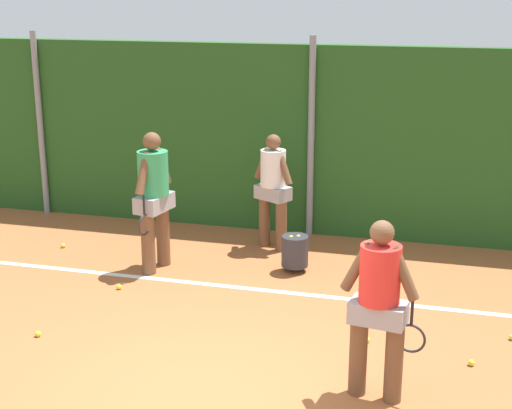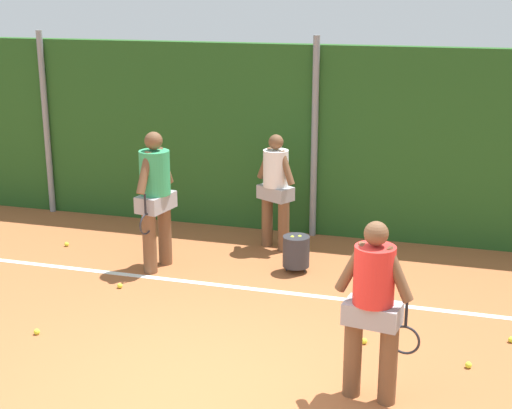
{
  "view_description": "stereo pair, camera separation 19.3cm",
  "coord_description": "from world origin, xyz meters",
  "px_view_note": "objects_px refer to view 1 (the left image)",
  "views": [
    {
      "loc": [
        2.07,
        -5.88,
        3.71
      ],
      "look_at": [
        -0.2,
        2.57,
        1.15
      ],
      "focal_mm": 52.6,
      "sensor_mm": 36.0,
      "label": 1
    },
    {
      "loc": [
        2.26,
        -5.83,
        3.71
      ],
      "look_at": [
        -0.2,
        2.57,
        1.15
      ],
      "focal_mm": 52.6,
      "sensor_mm": 36.0,
      "label": 2
    }
  ],
  "objects_px": {
    "player_midcourt": "(154,194)",
    "tennis_ball_3": "(512,337)",
    "tennis_ball_4": "(63,246)",
    "tennis_ball_5": "(38,334)",
    "tennis_ball_8": "(367,340)",
    "player_foreground_near": "(379,301)",
    "ball_hopper": "(295,251)",
    "player_backcourt_far": "(273,185)",
    "tennis_ball_7": "(471,363)",
    "tennis_ball_0": "(119,287)"
  },
  "relations": [
    {
      "from": "player_backcourt_far",
      "to": "tennis_ball_7",
      "type": "height_order",
      "value": "player_backcourt_far"
    },
    {
      "from": "player_midcourt",
      "to": "player_backcourt_far",
      "type": "relative_size",
      "value": 1.11
    },
    {
      "from": "player_foreground_near",
      "to": "tennis_ball_0",
      "type": "height_order",
      "value": "player_foreground_near"
    },
    {
      "from": "tennis_ball_3",
      "to": "tennis_ball_4",
      "type": "distance_m",
      "value": 6.39
    },
    {
      "from": "tennis_ball_4",
      "to": "tennis_ball_5",
      "type": "bearing_deg",
      "value": -66.25
    },
    {
      "from": "tennis_ball_4",
      "to": "tennis_ball_8",
      "type": "relative_size",
      "value": 1.0
    },
    {
      "from": "player_midcourt",
      "to": "tennis_ball_4",
      "type": "relative_size",
      "value": 28.62
    },
    {
      "from": "tennis_ball_0",
      "to": "tennis_ball_5",
      "type": "height_order",
      "value": "same"
    },
    {
      "from": "tennis_ball_5",
      "to": "tennis_ball_0",
      "type": "bearing_deg",
      "value": 78.91
    },
    {
      "from": "player_midcourt",
      "to": "tennis_ball_7",
      "type": "height_order",
      "value": "player_midcourt"
    },
    {
      "from": "player_foreground_near",
      "to": "tennis_ball_0",
      "type": "xyz_separation_m",
      "value": [
        -3.43,
        1.76,
        -0.94
      ]
    },
    {
      "from": "tennis_ball_8",
      "to": "player_foreground_near",
      "type": "bearing_deg",
      "value": -79.26
    },
    {
      "from": "player_backcourt_far",
      "to": "ball_hopper",
      "type": "bearing_deg",
      "value": -30.1
    },
    {
      "from": "tennis_ball_3",
      "to": "tennis_ball_5",
      "type": "height_order",
      "value": "same"
    },
    {
      "from": "player_midcourt",
      "to": "tennis_ball_5",
      "type": "xyz_separation_m",
      "value": [
        -0.47,
        -2.27,
        -1.03
      ]
    },
    {
      "from": "player_midcourt",
      "to": "player_foreground_near",
      "type": "bearing_deg",
      "value": 62.04
    },
    {
      "from": "player_foreground_near",
      "to": "tennis_ball_3",
      "type": "height_order",
      "value": "player_foreground_near"
    },
    {
      "from": "tennis_ball_5",
      "to": "tennis_ball_7",
      "type": "distance_m",
      "value": 4.64
    },
    {
      "from": "tennis_ball_5",
      "to": "tennis_ball_8",
      "type": "xyz_separation_m",
      "value": [
        3.51,
        0.8,
        0.0
      ]
    },
    {
      "from": "tennis_ball_3",
      "to": "tennis_ball_7",
      "type": "xyz_separation_m",
      "value": [
        -0.43,
        -0.71,
        0.0
      ]
    },
    {
      "from": "tennis_ball_7",
      "to": "tennis_ball_8",
      "type": "xyz_separation_m",
      "value": [
        -1.09,
        0.23,
        0.0
      ]
    },
    {
      "from": "player_foreground_near",
      "to": "ball_hopper",
      "type": "height_order",
      "value": "player_foreground_near"
    },
    {
      "from": "ball_hopper",
      "to": "tennis_ball_8",
      "type": "relative_size",
      "value": 7.78
    },
    {
      "from": "ball_hopper",
      "to": "tennis_ball_0",
      "type": "relative_size",
      "value": 7.78
    },
    {
      "from": "tennis_ball_0",
      "to": "tennis_ball_8",
      "type": "xyz_separation_m",
      "value": [
        3.23,
        -0.67,
        0.0
      ]
    },
    {
      "from": "ball_hopper",
      "to": "tennis_ball_4",
      "type": "relative_size",
      "value": 7.78
    },
    {
      "from": "tennis_ball_4",
      "to": "tennis_ball_5",
      "type": "xyz_separation_m",
      "value": [
        1.19,
        -2.7,
        0.0
      ]
    },
    {
      "from": "tennis_ball_7",
      "to": "tennis_ball_8",
      "type": "bearing_deg",
      "value": 167.87
    },
    {
      "from": "player_foreground_near",
      "to": "tennis_ball_4",
      "type": "relative_size",
      "value": 26.29
    },
    {
      "from": "ball_hopper",
      "to": "tennis_ball_8",
      "type": "distance_m",
      "value": 2.24
    },
    {
      "from": "tennis_ball_8",
      "to": "ball_hopper",
      "type": "bearing_deg",
      "value": 122.77
    },
    {
      "from": "tennis_ball_7",
      "to": "ball_hopper",
      "type": "bearing_deg",
      "value": 137.46
    },
    {
      "from": "player_backcourt_far",
      "to": "tennis_ball_5",
      "type": "bearing_deg",
      "value": -88.57
    },
    {
      "from": "tennis_ball_4",
      "to": "tennis_ball_8",
      "type": "xyz_separation_m",
      "value": [
        4.7,
        -1.91,
        0.0
      ]
    },
    {
      "from": "player_foreground_near",
      "to": "tennis_ball_0",
      "type": "distance_m",
      "value": 3.97
    },
    {
      "from": "player_backcourt_far",
      "to": "tennis_ball_8",
      "type": "bearing_deg",
      "value": -29.13
    },
    {
      "from": "player_backcourt_far",
      "to": "tennis_ball_8",
      "type": "height_order",
      "value": "player_backcourt_far"
    },
    {
      "from": "player_midcourt",
      "to": "tennis_ball_3",
      "type": "bearing_deg",
      "value": 88.05
    },
    {
      "from": "tennis_ball_0",
      "to": "tennis_ball_3",
      "type": "bearing_deg",
      "value": -2.3
    },
    {
      "from": "player_foreground_near",
      "to": "tennis_ball_8",
      "type": "distance_m",
      "value": 1.45
    },
    {
      "from": "player_backcourt_far",
      "to": "tennis_ball_0",
      "type": "bearing_deg",
      "value": -97.91
    },
    {
      "from": "tennis_ball_0",
      "to": "tennis_ball_3",
      "type": "height_order",
      "value": "same"
    },
    {
      "from": "player_backcourt_far",
      "to": "tennis_ball_4",
      "type": "height_order",
      "value": "player_backcourt_far"
    },
    {
      "from": "player_foreground_near",
      "to": "ball_hopper",
      "type": "distance_m",
      "value": 3.35
    },
    {
      "from": "tennis_ball_0",
      "to": "tennis_ball_4",
      "type": "relative_size",
      "value": 1.0
    },
    {
      "from": "tennis_ball_8",
      "to": "tennis_ball_5",
      "type": "bearing_deg",
      "value": -167.25
    },
    {
      "from": "player_foreground_near",
      "to": "tennis_ball_7",
      "type": "height_order",
      "value": "player_foreground_near"
    },
    {
      "from": "tennis_ball_3",
      "to": "tennis_ball_4",
      "type": "relative_size",
      "value": 1.0
    },
    {
      "from": "player_backcourt_far",
      "to": "tennis_ball_4",
      "type": "xyz_separation_m",
      "value": [
        -2.98,
        -0.81,
        -0.92
      ]
    },
    {
      "from": "tennis_ball_4",
      "to": "ball_hopper",
      "type": "bearing_deg",
      "value": -0.6
    }
  ]
}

